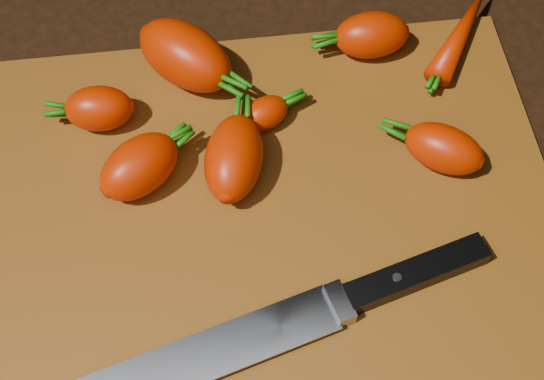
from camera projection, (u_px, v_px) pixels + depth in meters
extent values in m
cube|color=black|center=(273.00, 220.00, 0.67)|extent=(2.00, 2.00, 0.01)
cube|color=brown|center=(273.00, 214.00, 0.67)|extent=(0.50, 0.40, 0.01)
ellipsoid|color=#C32300|center=(139.00, 166.00, 0.65)|extent=(0.09, 0.09, 0.05)
ellipsoid|color=#C32300|center=(99.00, 109.00, 0.69)|extent=(0.06, 0.05, 0.04)
ellipsoid|color=#C32300|center=(185.00, 55.00, 0.71)|extent=(0.11, 0.11, 0.06)
ellipsoid|color=#C32300|center=(234.00, 158.00, 0.66)|extent=(0.07, 0.10, 0.05)
ellipsoid|color=#C32300|center=(371.00, 35.00, 0.73)|extent=(0.07, 0.05, 0.05)
ellipsoid|color=#C32300|center=(264.00, 114.00, 0.69)|extent=(0.06, 0.05, 0.03)
ellipsoid|color=#C32300|center=(444.00, 149.00, 0.67)|extent=(0.08, 0.07, 0.04)
ellipsoid|color=#C32300|center=(461.00, 33.00, 0.75)|extent=(0.10, 0.12, 0.03)
cube|color=gray|center=(210.00, 354.00, 0.58)|extent=(0.02, 0.04, 0.02)
cube|color=black|center=(293.00, 322.00, 0.60)|extent=(0.13, 0.06, 0.02)
cylinder|color=#B2B2B7|center=(270.00, 327.00, 0.59)|extent=(0.01, 0.01, 0.00)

